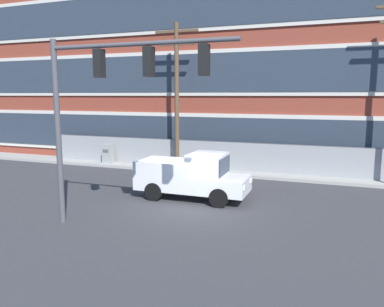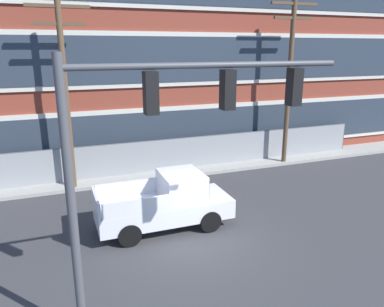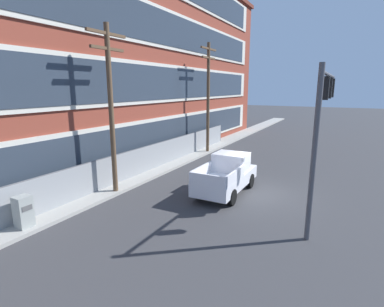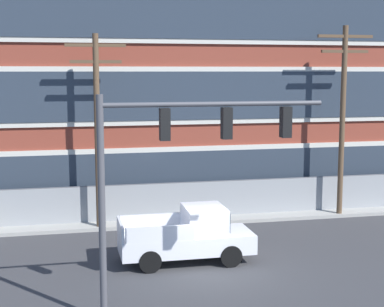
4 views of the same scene
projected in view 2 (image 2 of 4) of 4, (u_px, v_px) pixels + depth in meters
ground_plane at (195, 240)px, 13.07m from camera, size 160.00×160.00×0.00m
sidewalk_building_side at (146, 175)px, 19.47m from camera, size 80.00×1.89×0.16m
brick_mill_building at (63, 24)px, 22.12m from camera, size 54.74×11.72×15.58m
chain_link_fence at (144, 158)px, 19.44m from camera, size 26.04×0.06×1.85m
traffic_signal_mast at (164, 131)px, 8.16m from camera, size 6.53×0.43×6.42m
pickup_truck_white at (167, 203)px, 13.78m from camera, size 4.98×2.05×2.07m
utility_pole_near_corner at (65, 87)px, 16.39m from camera, size 2.61×0.26×8.64m
utility_pole_midblock at (290, 74)px, 20.21m from camera, size 2.75×0.26×9.16m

